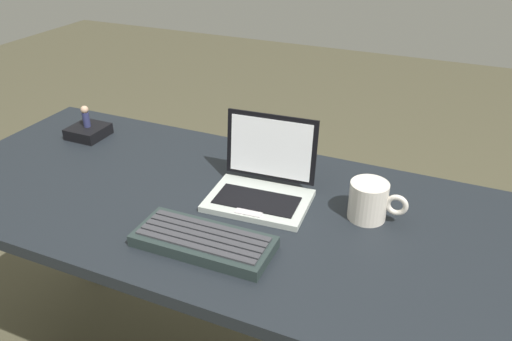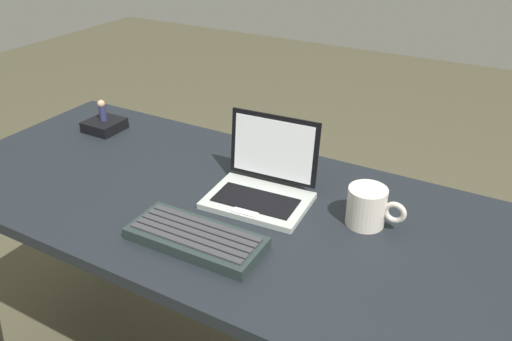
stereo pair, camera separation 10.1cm
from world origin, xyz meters
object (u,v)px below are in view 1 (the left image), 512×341
Objects in this scene: external_keyboard at (204,241)px; figurine_stand at (88,131)px; laptop_front at (262,184)px; coffee_mug at (369,201)px; figurine at (86,116)px.

external_keyboard is 2.84× the size of figurine_stand.
laptop_front reaches higher than figurine_stand.
laptop_front is 2.40× the size of figurine_stand.
figurine_stand is at bearing 150.09° from external_keyboard.
figurine_stand is 0.89m from coffee_mug.
laptop_front is at bearing -9.95° from figurine.
figurine is at bearing 150.09° from external_keyboard.
external_keyboard is 0.68m from figurine.
figurine_stand is (-0.59, 0.34, 0.00)m from external_keyboard.
figurine is at bearing 174.10° from coffee_mug.
coffee_mug is at bearing 4.16° from laptop_front.
external_keyboard is (-0.04, -0.23, -0.03)m from laptop_front.
figurine_stand is 0.05m from figurine.
laptop_front is 1.89× the size of coffee_mug.
figurine is 0.50× the size of coffee_mug.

